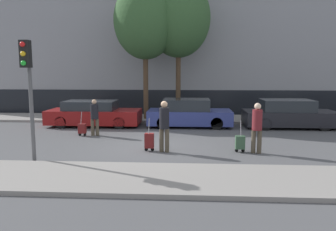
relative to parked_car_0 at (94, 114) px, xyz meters
name	(u,v)px	position (x,y,z in m)	size (l,w,h in m)	color
ground_plane	(151,147)	(3.49, -4.55, -0.62)	(80.00, 80.00, 0.00)	#4C4C4F
sidewalk_near	(135,178)	(3.49, -8.30, -0.56)	(28.00, 2.50, 0.12)	gray
sidewalk_far	(165,118)	(3.49, 2.45, -0.56)	(28.00, 3.00, 0.12)	gray
building_facade	(168,23)	(3.49, 5.77, 5.32)	(28.00, 2.30, 11.92)	gray
parked_car_0	(94,114)	(0.00, 0.00, 0.00)	(4.70, 1.86, 1.30)	maroon
parked_car_1	(189,114)	(4.90, 0.11, 0.04)	(4.21, 1.87, 1.41)	navy
parked_car_2	(289,115)	(9.88, 0.09, 0.04)	(4.47, 1.91, 1.40)	black
pedestrian_left	(95,115)	(0.78, -2.52, 0.28)	(0.35, 0.34, 1.60)	#4C4233
trolley_left	(82,129)	(0.24, -2.62, -0.30)	(0.34, 0.29, 1.07)	maroon
pedestrian_center	(164,123)	(4.03, -5.27, 0.41)	(0.35, 0.34, 1.80)	#4C4233
trolley_center	(149,141)	(3.49, -5.16, -0.25)	(0.34, 0.29, 1.18)	maroon
pedestrian_right	(257,125)	(7.22, -5.23, 0.37)	(0.35, 0.34, 1.75)	#4C4233
trolley_right	(240,142)	(6.68, -5.13, -0.27)	(0.34, 0.29, 1.12)	#335138
traffic_light	(28,77)	(0.08, -6.91, 2.03)	(0.28, 0.47, 3.72)	#515154
bare_tree_near_crossing	(178,19)	(4.28, 2.52, 5.12)	(3.59, 3.59, 7.83)	#4C3826
bare_tree_down_street	(145,21)	(2.46, 1.99, 4.92)	(3.47, 3.47, 7.57)	#4C3826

